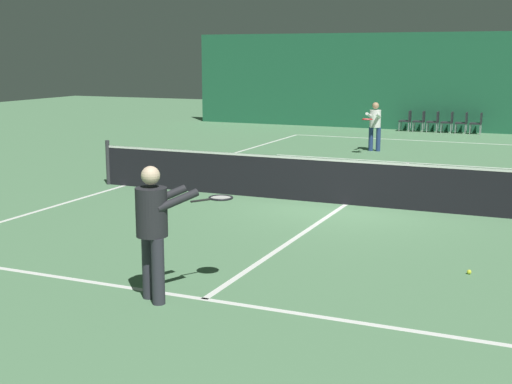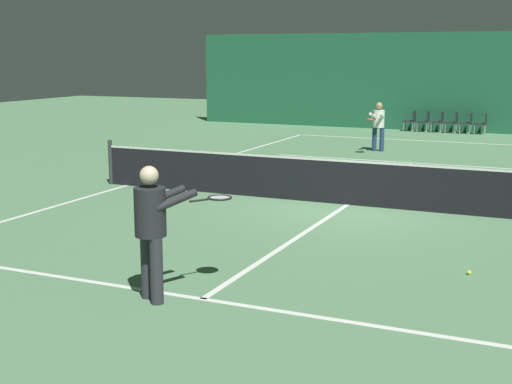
{
  "view_description": "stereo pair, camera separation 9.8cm",
  "coord_description": "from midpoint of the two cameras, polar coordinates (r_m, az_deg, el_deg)",
  "views": [
    {
      "loc": [
        4.1,
        -14.15,
        3.11
      ],
      "look_at": [
        -0.22,
        -4.2,
        1.0
      ],
      "focal_mm": 50.0,
      "sensor_mm": 36.0,
      "label": 1
    },
    {
      "loc": [
        4.19,
        -14.11,
        3.11
      ],
      "look_at": [
        -0.22,
        -4.2,
        1.0
      ],
      "focal_mm": 50.0,
      "sensor_mm": 36.0,
      "label": 2
    }
  ],
  "objects": [
    {
      "name": "ground_plane",
      "position": [
        15.05,
        7.51,
        -1.02
      ],
      "size": [
        60.0,
        60.0,
        0.0
      ],
      "primitive_type": "plane",
      "color": "#56845B"
    },
    {
      "name": "backdrop_curtain",
      "position": [
        29.93,
        16.23,
        8.42
      ],
      "size": [
        23.0,
        0.12,
        3.97
      ],
      "color": "#1E5B3D",
      "rests_on": "ground"
    },
    {
      "name": "court_line_baseline_far",
      "position": [
        26.54,
        14.91,
        3.91
      ],
      "size": [
        11.0,
        0.1,
        0.0
      ],
      "color": "white",
      "rests_on": "ground"
    },
    {
      "name": "court_line_service_far",
      "position": [
        21.17,
        12.48,
        2.3
      ],
      "size": [
        8.25,
        0.1,
        0.0
      ],
      "color": "white",
      "rests_on": "ground"
    },
    {
      "name": "court_line_service_near",
      "position": [
        9.3,
        -3.99,
        -8.53
      ],
      "size": [
        8.25,
        0.1,
        0.0
      ],
      "color": "white",
      "rests_on": "ground"
    },
    {
      "name": "court_line_sideline_left",
      "position": [
        17.39,
        -10.13,
        0.53
      ],
      "size": [
        0.1,
        23.8,
        0.0
      ],
      "color": "white",
      "rests_on": "ground"
    },
    {
      "name": "court_line_centre",
      "position": [
        15.05,
        7.51,
        -1.01
      ],
      "size": [
        0.1,
        12.8,
        0.0
      ],
      "color": "white",
      "rests_on": "ground"
    },
    {
      "name": "tennis_net",
      "position": [
        14.95,
        7.56,
        0.9
      ],
      "size": [
        12.0,
        0.1,
        1.07
      ],
      "color": "black",
      "rests_on": "ground"
    },
    {
      "name": "player_near",
      "position": [
        9.05,
        -7.9,
        -2.46
      ],
      "size": [
        1.04,
        1.37,
        1.75
      ],
      "rotation": [
        0.0,
        0.0,
        1.01
      ],
      "color": "#2D2D38",
      "rests_on": "ground"
    },
    {
      "name": "player_far",
      "position": [
        23.38,
        9.87,
        5.46
      ],
      "size": [
        0.4,
        1.31,
        1.58
      ],
      "rotation": [
        0.0,
        0.0,
        -1.58
      ],
      "color": "navy",
      "rests_on": "ground"
    },
    {
      "name": "courtside_chair_0",
      "position": [
        29.8,
        12.4,
        5.69
      ],
      "size": [
        0.44,
        0.44,
        0.84
      ],
      "rotation": [
        0.0,
        0.0,
        -1.57
      ],
      "color": "#99999E",
      "rests_on": "ground"
    },
    {
      "name": "courtside_chair_1",
      "position": [
        29.69,
        13.46,
        5.63
      ],
      "size": [
        0.44,
        0.44,
        0.84
      ],
      "rotation": [
        0.0,
        0.0,
        -1.57
      ],
      "color": "#99999E",
      "rests_on": "ground"
    },
    {
      "name": "courtside_chair_2",
      "position": [
        29.6,
        14.52,
        5.57
      ],
      "size": [
        0.44,
        0.44,
        0.84
      ],
      "rotation": [
        0.0,
        0.0,
        -1.57
      ],
      "color": "#99999E",
      "rests_on": "ground"
    },
    {
      "name": "courtside_chair_3",
      "position": [
        29.51,
        15.59,
        5.5
      ],
      "size": [
        0.44,
        0.44,
        0.84
      ],
      "rotation": [
        0.0,
        0.0,
        -1.57
      ],
      "color": "#99999E",
      "rests_on": "ground"
    },
    {
      "name": "courtside_chair_4",
      "position": [
        29.43,
        16.67,
        5.43
      ],
      "size": [
        0.44,
        0.44,
        0.84
      ],
      "rotation": [
        0.0,
        0.0,
        -1.57
      ],
      "color": "#99999E",
      "rests_on": "ground"
    },
    {
      "name": "courtside_chair_5",
      "position": [
        29.37,
        17.75,
        5.35
      ],
      "size": [
        0.44,
        0.44,
        0.84
      ],
      "rotation": [
        0.0,
        0.0,
        -1.57
      ],
      "color": "#99999E",
      "rests_on": "ground"
    },
    {
      "name": "tennis_ball",
      "position": [
        10.71,
        16.93,
        -6.18
      ],
      "size": [
        0.07,
        0.07,
        0.07
      ],
      "color": "#D1DB33",
      "rests_on": "ground"
    }
  ]
}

